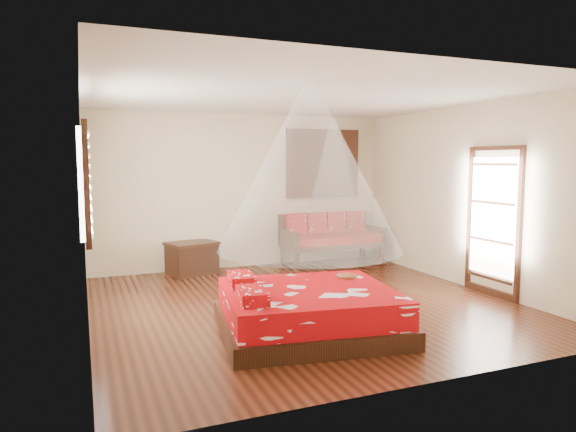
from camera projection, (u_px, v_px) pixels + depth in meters
The scene contains 10 objects.
room at pixel (304, 202), 6.89m from camera, with size 5.54×5.54×2.84m.
bed at pixel (307, 311), 5.83m from camera, with size 2.21×2.05×0.63m.
daybed at pixel (330, 236), 9.78m from camera, with size 1.88×0.84×0.96m.
storage_chest at pixel (192, 258), 8.88m from camera, with size 0.95×0.81×0.56m.
shutter_panel at pixel (323, 164), 9.94m from camera, with size 1.52×0.06×1.32m.
window_left at pixel (87, 182), 6.03m from camera, with size 0.10×1.74×1.34m.
glazed_door at pixel (493, 222), 7.38m from camera, with size 0.08×1.02×2.16m.
wine_tray at pixel (347, 273), 6.40m from camera, with size 0.26×0.26×0.21m.
mosquito_net_main at pixel (309, 170), 5.67m from camera, with size 2.06×2.06×1.80m, color white.
mosquito_net_daybed at pixel (334, 158), 9.50m from camera, with size 0.85×0.85×1.50m, color white.
Camera 1 is at (-2.77, -6.29, 1.94)m, focal length 32.00 mm.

